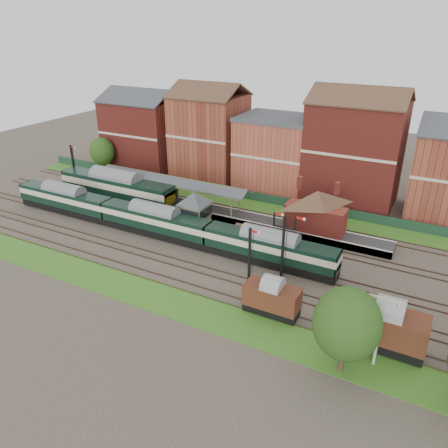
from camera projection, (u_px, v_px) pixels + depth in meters
The scene contains 20 objects.
ground at pixel (202, 247), 57.09m from camera, with size 160.00×160.00×0.00m, color #473D33.
grass_back at pixel (253, 205), 69.87m from camera, with size 90.00×4.50×0.06m, color #2D6619.
grass_front at pixel (146, 293), 47.48m from camera, with size 90.00×5.00×0.06m, color #2D6619.
fence at pixel (258, 197), 71.17m from camera, with size 90.00×0.12×1.50m, color #193823.
platform at pixel (206, 210), 66.79m from camera, with size 55.00×3.40×1.00m, color #2D2D2D.
signal_box at pixel (194, 212), 59.60m from camera, with size 5.40×5.40×6.00m.
brick_hut at pixel (247, 237), 57.06m from camera, with size 3.20×2.64×2.94m.
station_building at pixel (316, 210), 58.12m from camera, with size 8.10×8.10×5.90m.
canopy at pixel (172, 179), 67.59m from camera, with size 26.00×3.89×4.08m.
semaphore_bracket at pixel (283, 244), 48.02m from camera, with size 3.60×0.25×8.18m.
semaphore_platform_end at pixel (74, 167), 74.41m from camera, with size 1.23×0.25×8.00m.
semaphore_siding at pixel (250, 261), 45.48m from camera, with size 1.23×0.25×8.00m.
yard_lamp at pixel (380, 327), 36.03m from camera, with size 2.60×0.22×7.00m.
town_backdrop at pixel (275, 149), 74.18m from camera, with size 69.00×10.00×16.00m.
dmu_train at pixel (155, 220), 59.21m from camera, with size 50.29×2.65×3.86m.
platform_railcar at pixel (117, 188), 69.35m from camera, with size 20.58×3.24×4.74m.
goods_van_a at pixel (272, 298), 43.38m from camera, with size 5.53×2.40×3.36m.
goods_van_b at pixel (387, 327), 38.58m from camera, with size 6.79×2.94×4.12m.
tree_far at pixel (347, 324), 34.98m from camera, with size 5.52×5.52×8.05m.
tree_back at pixel (102, 152), 83.31m from camera, with size 4.64×4.64×6.78m.
Camera 1 is at (26.15, -43.15, 27.03)m, focal length 35.00 mm.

